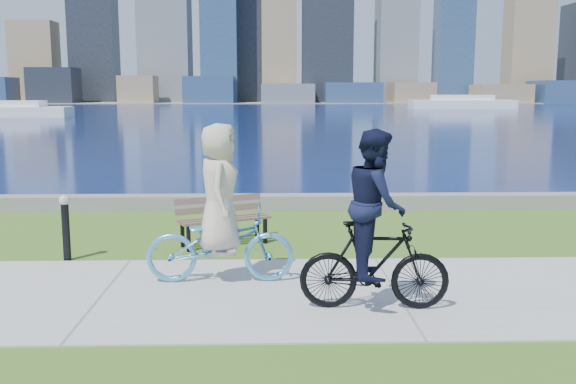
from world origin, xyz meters
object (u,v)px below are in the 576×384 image
at_px(bollard_lamp, 66,223).
at_px(cyclist_man, 375,235).
at_px(park_bench, 222,216).
at_px(cyclist_woman, 220,224).

xyz_separation_m(bollard_lamp, cyclist_man, (4.62, -2.51, 0.35)).
relative_size(park_bench, cyclist_man, 0.76).
bearing_deg(cyclist_woman, bollard_lamp, 62.77).
bearing_deg(cyclist_woman, cyclist_man, -122.33).
xyz_separation_m(park_bench, cyclist_man, (2.17, -3.56, 0.46)).
bearing_deg(cyclist_man, park_bench, 35.13).
height_order(park_bench, bollard_lamp, bollard_lamp).
bearing_deg(cyclist_man, cyclist_woman, 62.53).
relative_size(park_bench, cyclist_woman, 0.76).
xyz_separation_m(bollard_lamp, cyclist_woman, (2.60, -1.28, 0.24)).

